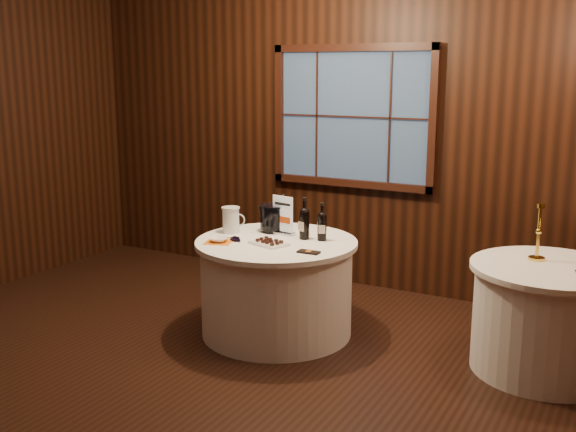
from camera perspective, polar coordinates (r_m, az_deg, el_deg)
The scene contains 15 objects.
ground at distance 4.78m, azimuth -7.10°, elevation -13.70°, with size 6.00×6.00×0.00m, color black.
back_wall at distance 6.49m, azimuth 5.55°, elevation 7.45°, with size 6.00×0.10×3.00m.
main_table at distance 5.41m, azimuth -0.98°, elevation -6.01°, with size 1.28×1.28×0.77m.
side_table at distance 5.08m, azimuth 21.02°, elevation -8.09°, with size 1.08×1.08×0.77m.
sign_stand at distance 5.47m, azimuth -0.39°, elevation -0.42°, with size 0.20×0.13×0.33m.
port_bottle_left at distance 5.32m, azimuth 1.40°, elevation -0.44°, with size 0.08×0.09×0.33m.
port_bottle_right at distance 5.28m, azimuth 2.90°, elevation -0.70°, with size 0.07×0.08×0.30m.
ice_bucket at distance 5.56m, azimuth -1.31°, elevation -0.15°, with size 0.22×0.22×0.23m.
chocolate_plate at distance 5.18m, azimuth -1.62°, elevation -2.25°, with size 0.33×0.27×0.04m.
chocolate_box at distance 4.95m, azimuth 1.76°, elevation -3.07°, with size 0.16×0.08×0.01m, color black.
grape_bunch at distance 5.30m, azimuth -4.37°, elevation -1.92°, with size 0.16×0.09×0.04m.
glass_pitcher at distance 5.55m, azimuth -4.84°, elevation -0.32°, with size 0.20×0.15×0.21m.
orange_napkin at distance 5.28m, azimuth -5.87°, elevation -2.19°, with size 0.20×0.20×0.00m, color orange.
cracker_bowl at distance 5.27m, azimuth -5.87°, elevation -1.99°, with size 0.14×0.14×0.03m, color white.
brass_candlestick at distance 5.05m, azimuth 20.40°, elevation -1.90°, with size 0.12×0.12×0.41m.
Camera 1 is at (2.56, -3.46, 2.09)m, focal length 42.00 mm.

